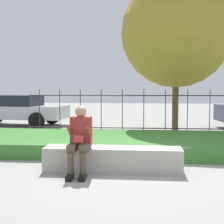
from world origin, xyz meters
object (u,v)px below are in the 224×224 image
object	(u,v)px
stone_bench	(113,160)
tree_behind_fence	(176,32)
person_seated_reader	(80,137)
car_parked_left	(14,109)

from	to	relation	value
stone_bench	tree_behind_fence	distance (m)	6.37
stone_bench	person_seated_reader	size ratio (longest dim) A/B	2.08
tree_behind_fence	person_seated_reader	bearing A→B (deg)	-112.59
car_parked_left	tree_behind_fence	world-z (taller)	tree_behind_fence
car_parked_left	tree_behind_fence	size ratio (longest dim) A/B	0.84
stone_bench	car_parked_left	bearing A→B (deg)	124.91
person_seated_reader	car_parked_left	distance (m)	8.72
tree_behind_fence	car_parked_left	bearing A→B (deg)	163.14
person_seated_reader	car_parked_left	xyz separation A→B (m)	(-4.45, 7.50, 0.03)
car_parked_left	tree_behind_fence	xyz separation A→B (m)	(6.73, -2.04, 2.81)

